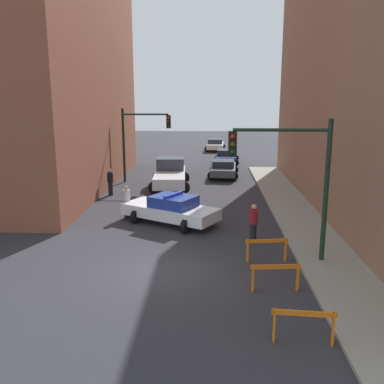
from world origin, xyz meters
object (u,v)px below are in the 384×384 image
at_px(pedestrian_crossing, 127,201).
at_px(barrier_mid, 276,273).
at_px(barrier_front, 304,321).
at_px(pedestrian_corner, 110,182).
at_px(white_truck, 170,174).
at_px(traffic_light_far, 139,135).
at_px(parked_car_mid, 226,156).
at_px(parked_car_far, 215,145).
at_px(police_car, 171,209).
at_px(traffic_light_near, 295,169).
at_px(barrier_back, 267,246).
at_px(pedestrian_sidewalk, 253,223).
at_px(parked_car_near, 223,168).

relative_size(pedestrian_crossing, barrier_mid, 1.04).
bearing_deg(barrier_front, pedestrian_corner, 118.16).
bearing_deg(white_truck, pedestrian_crossing, -104.87).
bearing_deg(pedestrian_crossing, pedestrian_corner, 146.64).
distance_m(traffic_light_far, pedestrian_crossing, 9.44).
bearing_deg(white_truck, parked_car_mid, 64.83).
xyz_separation_m(traffic_light_far, white_truck, (2.33, -1.62, -2.49)).
distance_m(parked_car_far, pedestrian_corner, 23.18).
relative_size(police_car, pedestrian_corner, 3.01).
bearing_deg(traffic_light_near, barrier_mid, -110.17).
bearing_deg(parked_car_far, traffic_light_far, -104.70).
bearing_deg(parked_car_mid, barrier_back, -84.89).
relative_size(traffic_light_far, parked_car_mid, 1.18).
bearing_deg(parked_car_far, white_truck, -96.91).
distance_m(traffic_light_near, white_truck, 14.49).
distance_m(traffic_light_near, pedestrian_crossing, 9.54).
relative_size(parked_car_mid, barrier_mid, 2.76).
bearing_deg(pedestrian_crossing, traffic_light_near, -3.12).
height_order(parked_car_far, pedestrian_corner, pedestrian_corner).
distance_m(barrier_front, barrier_mid, 2.95).
distance_m(traffic_light_far, police_car, 10.82).
relative_size(traffic_light_far, police_car, 1.04).
height_order(traffic_light_near, police_car, traffic_light_near).
distance_m(pedestrian_sidewalk, barrier_front, 7.64).
relative_size(barrier_mid, barrier_back, 1.00).
bearing_deg(parked_car_near, pedestrian_corner, -134.74).
xyz_separation_m(barrier_mid, barrier_back, (0.03, 2.45, 0.00)).
bearing_deg(barrier_front, barrier_back, 92.46).
height_order(traffic_light_near, barrier_mid, traffic_light_near).
height_order(parked_car_far, barrier_front, parked_car_far).
xyz_separation_m(police_car, barrier_front, (4.24, -10.11, -0.11)).
relative_size(white_truck, parked_car_near, 1.25).
xyz_separation_m(pedestrian_crossing, barrier_mid, (6.31, -8.11, -0.24)).
bearing_deg(pedestrian_corner, parked_car_far, 33.21).
bearing_deg(traffic_light_far, barrier_mid, -67.49).
bearing_deg(traffic_light_near, pedestrian_crossing, 142.12).
xyz_separation_m(parked_car_near, pedestrian_sidewalk, (0.84, -14.74, 0.19)).
xyz_separation_m(parked_car_mid, pedestrian_crossing, (-5.68, -17.81, 0.19)).
bearing_deg(barrier_mid, barrier_back, 89.20).
bearing_deg(parked_car_mid, white_truck, -108.36).
relative_size(police_car, barrier_mid, 3.13).
height_order(parked_car_far, barrier_back, parked_car_far).
distance_m(white_truck, parked_car_far, 19.93).
relative_size(white_truck, parked_car_mid, 1.25).
bearing_deg(barrier_back, traffic_light_far, 115.91).
bearing_deg(pedestrian_corner, traffic_light_far, 34.32).
distance_m(traffic_light_near, parked_car_near, 17.29).
bearing_deg(barrier_mid, traffic_light_near, 69.83).
height_order(white_truck, barrier_back, white_truck).
xyz_separation_m(white_truck, pedestrian_corner, (-3.49, -2.51, -0.04)).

